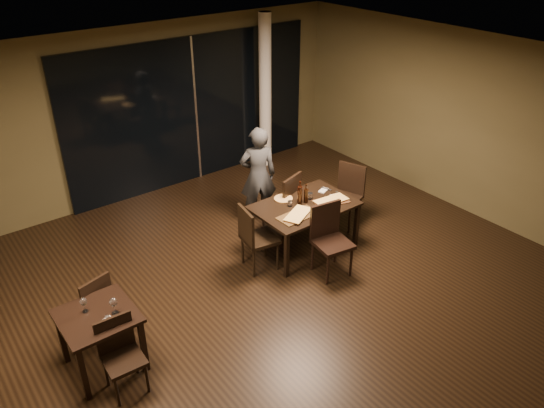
# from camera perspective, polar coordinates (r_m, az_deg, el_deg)

# --- Properties ---
(ground) EXTENTS (8.00, 8.00, 0.00)m
(ground) POSITION_cam_1_polar(r_m,az_deg,el_deg) (7.30, 1.43, -10.00)
(ground) COLOR black
(ground) RESTS_ON ground
(wall_back) EXTENTS (8.00, 0.10, 3.00)m
(wall_back) POSITION_cam_1_polar(r_m,az_deg,el_deg) (9.68, -13.83, 9.55)
(wall_back) COLOR #4D4629
(wall_back) RESTS_ON ground
(wall_right) EXTENTS (0.10, 8.00, 3.00)m
(wall_right) POSITION_cam_1_polar(r_m,az_deg,el_deg) (9.34, 21.52, 7.63)
(wall_right) COLOR #4D4629
(wall_right) RESTS_ON ground
(ceiling) EXTENTS (8.00, 8.00, 0.04)m
(ceiling) POSITION_cam_1_polar(r_m,az_deg,el_deg) (5.89, 1.79, 13.48)
(ceiling) COLOR white
(ceiling) RESTS_ON wall_back
(window_panel) EXTENTS (5.00, 0.06, 2.70)m
(window_panel) POSITION_cam_1_polar(r_m,az_deg,el_deg) (10.07, -8.31, 9.93)
(window_panel) COLOR black
(window_panel) RESTS_ON ground
(column) EXTENTS (0.24, 0.24, 3.00)m
(column) POSITION_cam_1_polar(r_m,az_deg,el_deg) (10.49, -0.74, 11.89)
(column) COLOR white
(column) RESTS_ON ground
(main_table) EXTENTS (1.50, 1.00, 0.75)m
(main_table) POSITION_cam_1_polar(r_m,az_deg,el_deg) (7.96, 3.51, -0.53)
(main_table) COLOR black
(main_table) RESTS_ON ground
(side_table) EXTENTS (0.80, 0.80, 0.75)m
(side_table) POSITION_cam_1_polar(r_m,az_deg,el_deg) (6.26, -18.17, -12.13)
(side_table) COLOR black
(side_table) RESTS_ON ground
(chair_main_far) EXTENTS (0.60, 0.60, 1.04)m
(chair_main_far) POSITION_cam_1_polar(r_m,az_deg,el_deg) (8.38, 1.43, 0.36)
(chair_main_far) COLOR black
(chair_main_far) RESTS_ON ground
(chair_main_near) EXTENTS (0.55, 0.55, 1.04)m
(chair_main_near) POSITION_cam_1_polar(r_m,az_deg,el_deg) (7.53, 6.18, -3.39)
(chair_main_near) COLOR black
(chair_main_near) RESTS_ON ground
(chair_main_left) EXTENTS (0.54, 0.54, 1.00)m
(chair_main_left) POSITION_cam_1_polar(r_m,az_deg,el_deg) (7.53, -1.95, -3.39)
(chair_main_left) COLOR black
(chair_main_left) RESTS_ON ground
(chair_main_right) EXTENTS (0.60, 0.60, 1.02)m
(chair_main_right) POSITION_cam_1_polar(r_m,az_deg,el_deg) (8.75, 8.14, 1.32)
(chair_main_right) COLOR black
(chair_main_right) RESTS_ON ground
(chair_side_far) EXTENTS (0.51, 0.51, 0.89)m
(chair_side_far) POSITION_cam_1_polar(r_m,az_deg,el_deg) (6.78, -18.67, -10.04)
(chair_side_far) COLOR black
(chair_side_far) RESTS_ON ground
(chair_side_near) EXTENTS (0.43, 0.43, 0.88)m
(chair_side_near) POSITION_cam_1_polar(r_m,az_deg,el_deg) (6.07, -16.01, -14.94)
(chair_side_near) COLOR black
(chair_side_near) RESTS_ON ground
(diner) EXTENTS (0.66, 0.57, 1.65)m
(diner) POSITION_cam_1_polar(r_m,az_deg,el_deg) (8.62, -1.51, 3.09)
(diner) COLOR #2E3033
(diner) RESTS_ON ground
(pizza_board_left) EXTENTS (0.63, 0.33, 0.01)m
(pizza_board_left) POSITION_cam_1_polar(r_m,az_deg,el_deg) (7.62, 2.81, -1.25)
(pizza_board_left) COLOR #432E15
(pizza_board_left) RESTS_ON main_table
(pizza_board_right) EXTENTS (0.58, 0.41, 0.01)m
(pizza_board_right) POSITION_cam_1_polar(r_m,az_deg,el_deg) (8.03, 6.37, 0.27)
(pizza_board_right) COLOR #432715
(pizza_board_right) RESTS_ON main_table
(oblong_pizza_left) EXTENTS (0.53, 0.41, 0.02)m
(oblong_pizza_left) POSITION_cam_1_polar(r_m,az_deg,el_deg) (7.61, 2.81, -1.15)
(oblong_pizza_left) COLOR #671309
(oblong_pizza_left) RESTS_ON pizza_board_left
(oblong_pizza_right) EXTENTS (0.51, 0.27, 0.02)m
(oblong_pizza_right) POSITION_cam_1_polar(r_m,az_deg,el_deg) (8.02, 6.38, 0.38)
(oblong_pizza_right) COLOR maroon
(oblong_pizza_right) RESTS_ON pizza_board_right
(round_pizza) EXTENTS (0.27, 0.27, 0.01)m
(round_pizza) POSITION_cam_1_polar(r_m,az_deg,el_deg) (8.05, 1.23, 0.56)
(round_pizza) COLOR red
(round_pizza) RESTS_ON main_table
(bottle_a) EXTENTS (0.07, 0.07, 0.30)m
(bottle_a) POSITION_cam_1_polar(r_m,az_deg,el_deg) (7.85, 3.01, 0.90)
(bottle_a) COLOR black
(bottle_a) RESTS_ON main_table
(bottle_b) EXTENTS (0.07, 0.07, 0.30)m
(bottle_b) POSITION_cam_1_polar(r_m,az_deg,el_deg) (7.91, 3.68, 1.14)
(bottle_b) COLOR black
(bottle_b) RESTS_ON main_table
(bottle_c) EXTENTS (0.08, 0.08, 0.34)m
(bottle_c) POSITION_cam_1_polar(r_m,az_deg,el_deg) (7.91, 3.02, 1.33)
(bottle_c) COLOR black
(bottle_c) RESTS_ON main_table
(tumbler_left) EXTENTS (0.07, 0.07, 0.08)m
(tumbler_left) POSITION_cam_1_polar(r_m,az_deg,el_deg) (7.86, 1.95, 0.06)
(tumbler_left) COLOR white
(tumbler_left) RESTS_ON main_table
(tumbler_right) EXTENTS (0.08, 0.08, 0.10)m
(tumbler_right) POSITION_cam_1_polar(r_m,az_deg,el_deg) (8.07, 4.12, 0.87)
(tumbler_right) COLOR white
(tumbler_right) RESTS_ON main_table
(napkin_near) EXTENTS (0.20, 0.13, 0.01)m
(napkin_near) POSITION_cam_1_polar(r_m,az_deg,el_deg) (8.21, 6.93, 0.92)
(napkin_near) COLOR white
(napkin_near) RESTS_ON main_table
(napkin_far) EXTENTS (0.20, 0.16, 0.01)m
(napkin_far) POSITION_cam_1_polar(r_m,az_deg,el_deg) (8.34, 5.56, 1.47)
(napkin_far) COLOR silver
(napkin_far) RESTS_ON main_table
(wine_glass_a) EXTENTS (0.08, 0.08, 0.17)m
(wine_glass_a) POSITION_cam_1_polar(r_m,az_deg,el_deg) (6.21, -19.55, -10.23)
(wine_glass_a) COLOR white
(wine_glass_a) RESTS_ON side_table
(wine_glass_b) EXTENTS (0.08, 0.08, 0.19)m
(wine_glass_b) POSITION_cam_1_polar(r_m,az_deg,el_deg) (6.09, -16.62, -10.49)
(wine_glass_b) COLOR white
(wine_glass_b) RESTS_ON side_table
(side_napkin) EXTENTS (0.20, 0.15, 0.01)m
(side_napkin) POSITION_cam_1_polar(r_m,az_deg,el_deg) (6.05, -17.45, -12.03)
(side_napkin) COLOR silver
(side_napkin) RESTS_ON side_table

